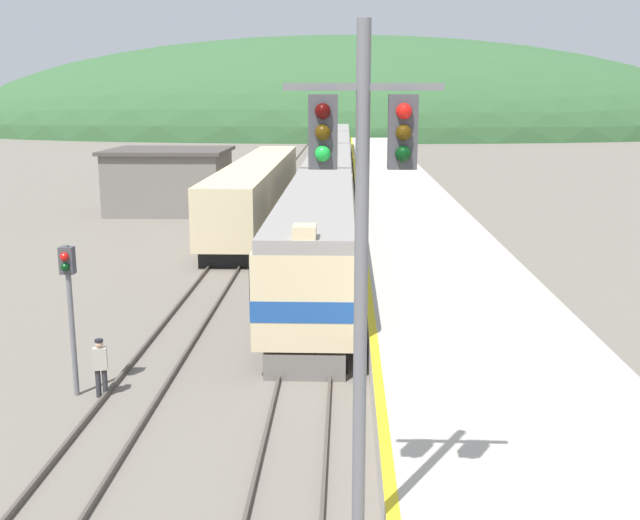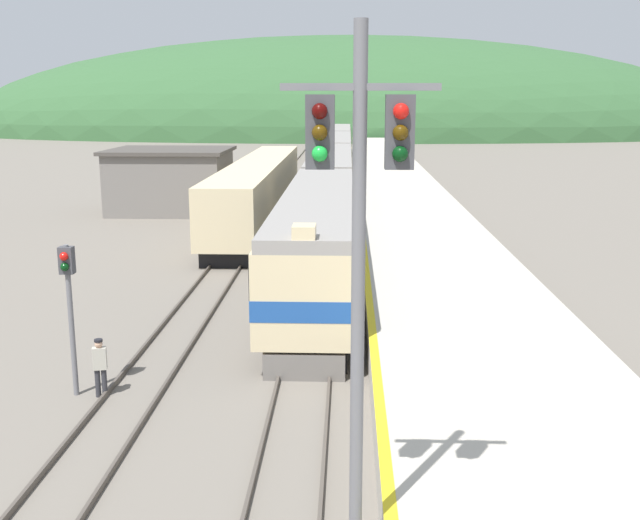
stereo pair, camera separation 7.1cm
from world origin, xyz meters
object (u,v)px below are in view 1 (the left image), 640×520
at_px(carriage_fourth, 337,142).
at_px(signal_mast_main, 361,241).
at_px(carriage_third, 335,155).
at_px(track_worker, 100,365).
at_px(express_train_lead_car, 318,238).
at_px(signal_post_siding, 69,289).
at_px(carriage_second, 330,180).
at_px(siding_train, 259,190).

relative_size(carriage_fourth, signal_mast_main, 2.37).
bearing_deg(carriage_third, track_worker, -95.53).
bearing_deg(carriage_fourth, express_train_lead_car, -90.00).
relative_size(signal_post_siding, track_worker, 2.57).
bearing_deg(carriage_second, carriage_fourth, 90.00).
xyz_separation_m(express_train_lead_car, signal_post_siding, (-6.05, -11.20, 0.73)).
distance_m(express_train_lead_car, track_worker, 12.54).
relative_size(siding_train, signal_mast_main, 3.29).
relative_size(express_train_lead_car, signal_mast_main, 2.31).
relative_size(carriage_second, carriage_fourth, 1.00).
height_order(carriage_fourth, track_worker, carriage_fourth).
xyz_separation_m(siding_train, signal_mast_main, (5.85, -37.18, 3.87)).
bearing_deg(express_train_lead_car, carriage_third, 90.00).
relative_size(express_train_lead_car, siding_train, 0.70).
bearing_deg(siding_train, carriage_third, 80.14).
distance_m(carriage_third, signal_post_siding, 55.28).
relative_size(carriage_second, carriage_third, 1.00).
bearing_deg(carriage_fourth, siding_train, -95.38).
xyz_separation_m(express_train_lead_car, carriage_fourth, (0.00, 65.62, -0.01)).
xyz_separation_m(carriage_fourth, signal_mast_main, (1.36, -84.90, 3.64)).
height_order(express_train_lead_car, signal_mast_main, signal_mast_main).
distance_m(carriage_fourth, siding_train, 47.94).
distance_m(carriage_fourth, track_worker, 77.09).
bearing_deg(signal_mast_main, carriage_fourth, 90.92).
height_order(carriage_fourth, signal_mast_main, signal_mast_main).
distance_m(siding_train, signal_mast_main, 37.84).
xyz_separation_m(signal_mast_main, track_worker, (-6.69, 8.01, -4.93)).
bearing_deg(carriage_fourth, signal_post_siding, -94.50).
bearing_deg(carriage_third, siding_train, -99.86).
xyz_separation_m(express_train_lead_car, signal_mast_main, (1.36, -19.28, 3.62)).
bearing_deg(signal_post_siding, carriage_second, 79.63).
height_order(express_train_lead_car, carriage_second, express_train_lead_car).
height_order(carriage_third, signal_post_siding, signal_post_siding).
distance_m(signal_mast_main, track_worker, 11.54).
bearing_deg(signal_mast_main, carriage_second, 91.89).
bearing_deg(carriage_second, carriage_third, 90.00).
bearing_deg(carriage_third, carriage_second, -90.00).
relative_size(carriage_fourth, track_worker, 13.12).
xyz_separation_m(carriage_third, track_worker, (-5.33, -55.02, -1.29)).
relative_size(carriage_third, carriage_fourth, 1.00).
height_order(carriage_second, carriage_third, same).
distance_m(express_train_lead_car, carriage_fourth, 65.62).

